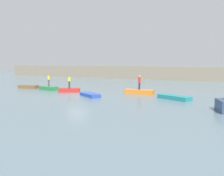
{
  "coord_description": "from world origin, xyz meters",
  "views": [
    {
      "loc": [
        15.66,
        -23.81,
        4.05
      ],
      "look_at": [
        3.54,
        2.24,
        0.83
      ],
      "focal_mm": 38.49,
      "sensor_mm": 36.0,
      "label": 1
    }
  ],
  "objects_px": {
    "rowboat_red": "(69,90)",
    "rowboat_blue": "(90,95)",
    "rowboat_orange": "(139,92)",
    "person_hiviz_shirt": "(69,81)",
    "rowboat_brown": "(28,87)",
    "rowboat_teal": "(174,97)",
    "rowboat_green": "(49,88)",
    "person_yellow_shirt": "(49,79)",
    "person_red_shirt": "(139,82)"
  },
  "relations": [
    {
      "from": "rowboat_blue",
      "to": "rowboat_orange",
      "type": "relative_size",
      "value": 0.85
    },
    {
      "from": "person_hiviz_shirt",
      "to": "person_red_shirt",
      "type": "bearing_deg",
      "value": 13.95
    },
    {
      "from": "rowboat_blue",
      "to": "rowboat_brown",
      "type": "bearing_deg",
      "value": -162.75
    },
    {
      "from": "rowboat_green",
      "to": "rowboat_blue",
      "type": "distance_m",
      "value": 9.04
    },
    {
      "from": "person_yellow_shirt",
      "to": "rowboat_orange",
      "type": "bearing_deg",
      "value": 6.82
    },
    {
      "from": "rowboat_green",
      "to": "person_hiviz_shirt",
      "type": "distance_m",
      "value": 4.19
    },
    {
      "from": "person_yellow_shirt",
      "to": "person_red_shirt",
      "type": "height_order",
      "value": "person_red_shirt"
    },
    {
      "from": "rowboat_red",
      "to": "rowboat_blue",
      "type": "bearing_deg",
      "value": -57.88
    },
    {
      "from": "rowboat_orange",
      "to": "person_hiviz_shirt",
      "type": "relative_size",
      "value": 2.08
    },
    {
      "from": "rowboat_red",
      "to": "rowboat_teal",
      "type": "xyz_separation_m",
      "value": [
        13.7,
        -0.39,
        -0.02
      ]
    },
    {
      "from": "rowboat_teal",
      "to": "rowboat_blue",
      "type": "bearing_deg",
      "value": -141.71
    },
    {
      "from": "rowboat_orange",
      "to": "rowboat_red",
      "type": "bearing_deg",
      "value": -169.54
    },
    {
      "from": "person_hiviz_shirt",
      "to": "rowboat_green",
      "type": "bearing_deg",
      "value": 170.31
    },
    {
      "from": "rowboat_brown",
      "to": "rowboat_teal",
      "type": "xyz_separation_m",
      "value": [
        21.95,
        -1.53,
        -0.01
      ]
    },
    {
      "from": "rowboat_orange",
      "to": "rowboat_teal",
      "type": "height_order",
      "value": "rowboat_orange"
    },
    {
      "from": "rowboat_brown",
      "to": "rowboat_orange",
      "type": "bearing_deg",
      "value": -6.93
    },
    {
      "from": "rowboat_green",
      "to": "rowboat_blue",
      "type": "xyz_separation_m",
      "value": [
        8.5,
        -3.08,
        -0.06
      ]
    },
    {
      "from": "rowboat_green",
      "to": "person_yellow_shirt",
      "type": "relative_size",
      "value": 1.54
    },
    {
      "from": "rowboat_brown",
      "to": "rowboat_orange",
      "type": "xyz_separation_m",
      "value": [
        17.17,
        1.07,
        0.03
      ]
    },
    {
      "from": "rowboat_blue",
      "to": "person_yellow_shirt",
      "type": "relative_size",
      "value": 1.72
    },
    {
      "from": "rowboat_orange",
      "to": "person_red_shirt",
      "type": "height_order",
      "value": "person_red_shirt"
    },
    {
      "from": "rowboat_red",
      "to": "rowboat_orange",
      "type": "xyz_separation_m",
      "value": [
        8.93,
        2.22,
        0.02
      ]
    },
    {
      "from": "rowboat_red",
      "to": "rowboat_teal",
      "type": "bearing_deg",
      "value": -31.58
    },
    {
      "from": "rowboat_blue",
      "to": "rowboat_teal",
      "type": "bearing_deg",
      "value": 45.19
    },
    {
      "from": "person_red_shirt",
      "to": "person_hiviz_shirt",
      "type": "bearing_deg",
      "value": -166.05
    },
    {
      "from": "rowboat_blue",
      "to": "person_red_shirt",
      "type": "distance_m",
      "value": 6.51
    },
    {
      "from": "rowboat_brown",
      "to": "person_hiviz_shirt",
      "type": "distance_m",
      "value": 8.41
    },
    {
      "from": "rowboat_blue",
      "to": "person_red_shirt",
      "type": "xyz_separation_m",
      "value": [
        4.39,
        4.62,
        1.34
      ]
    },
    {
      "from": "rowboat_blue",
      "to": "person_yellow_shirt",
      "type": "bearing_deg",
      "value": -167.14
    },
    {
      "from": "rowboat_orange",
      "to": "rowboat_teal",
      "type": "distance_m",
      "value": 5.44
    },
    {
      "from": "rowboat_teal",
      "to": "person_red_shirt",
      "type": "bearing_deg",
      "value": 177.3
    },
    {
      "from": "rowboat_red",
      "to": "rowboat_blue",
      "type": "xyz_separation_m",
      "value": [
        4.54,
        -2.4,
        -0.05
      ]
    },
    {
      "from": "rowboat_green",
      "to": "rowboat_red",
      "type": "bearing_deg",
      "value": -0.47
    },
    {
      "from": "rowboat_green",
      "to": "rowboat_teal",
      "type": "bearing_deg",
      "value": 5.77
    },
    {
      "from": "rowboat_green",
      "to": "person_red_shirt",
      "type": "height_order",
      "value": "person_red_shirt"
    },
    {
      "from": "rowboat_brown",
      "to": "person_hiviz_shirt",
      "type": "height_order",
      "value": "person_hiviz_shirt"
    },
    {
      "from": "person_yellow_shirt",
      "to": "person_hiviz_shirt",
      "type": "bearing_deg",
      "value": -9.69
    },
    {
      "from": "person_yellow_shirt",
      "to": "person_red_shirt",
      "type": "bearing_deg",
      "value": 6.82
    },
    {
      "from": "rowboat_orange",
      "to": "person_yellow_shirt",
      "type": "xyz_separation_m",
      "value": [
        -12.89,
        -1.54,
        1.25
      ]
    },
    {
      "from": "rowboat_red",
      "to": "person_yellow_shirt",
      "type": "bearing_deg",
      "value": 140.35
    },
    {
      "from": "rowboat_orange",
      "to": "person_red_shirt",
      "type": "distance_m",
      "value": 1.27
    },
    {
      "from": "rowboat_teal",
      "to": "rowboat_green",
      "type": "bearing_deg",
      "value": -157.56
    },
    {
      "from": "rowboat_blue",
      "to": "rowboat_green",
      "type": "bearing_deg",
      "value": -167.14
    },
    {
      "from": "rowboat_red",
      "to": "rowboat_blue",
      "type": "relative_size",
      "value": 0.89
    },
    {
      "from": "rowboat_green",
      "to": "person_yellow_shirt",
      "type": "height_order",
      "value": "person_yellow_shirt"
    },
    {
      "from": "rowboat_green",
      "to": "rowboat_red",
      "type": "relative_size",
      "value": 1.01
    },
    {
      "from": "person_hiviz_shirt",
      "to": "rowboat_orange",
      "type": "bearing_deg",
      "value": 13.95
    },
    {
      "from": "rowboat_green",
      "to": "person_yellow_shirt",
      "type": "distance_m",
      "value": 1.26
    },
    {
      "from": "rowboat_brown",
      "to": "person_yellow_shirt",
      "type": "xyz_separation_m",
      "value": [
        4.28,
        -0.47,
        1.28
      ]
    },
    {
      "from": "rowboat_brown",
      "to": "rowboat_teal",
      "type": "distance_m",
      "value": 22.0
    }
  ]
}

